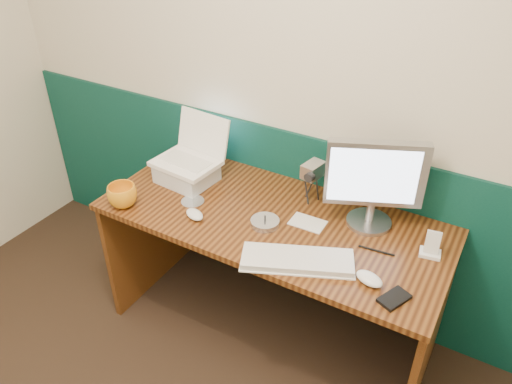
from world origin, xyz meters
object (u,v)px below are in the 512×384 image
Objects in this scene: laptop at (184,142)px; desk at (271,277)px; camcorder at (312,183)px; monitor at (374,184)px; keyboard at (297,261)px; mug at (122,196)px.

desk is at bearing -1.11° from laptop.
laptop is 1.54× the size of camcorder.
monitor is 0.32m from camcorder.
camcorder is at bearing 148.62° from monitor.
laptop is at bearing -155.00° from camcorder.
keyboard is at bearing -43.91° from desk.
monitor is (0.40, 0.17, 0.58)m from desk.
mug is at bearing 178.99° from monitor.
camcorder is at bearing 19.03° from laptop.
laptop is at bearing 68.65° from mug.
desk is 0.83m from mug.
keyboard is 2.25× the size of camcorder.
mug is at bearing -136.16° from camcorder.
desk is 0.79m from laptop.
desk is 3.57× the size of keyboard.
desk is 8.05× the size of camcorder.
laptop is 0.73× the size of monitor.
laptop is 0.84m from keyboard.
keyboard is at bearing -15.52° from laptop.
mug reaches higher than keyboard.
laptop reaches higher than desk.
keyboard is (0.24, -0.23, 0.39)m from desk.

